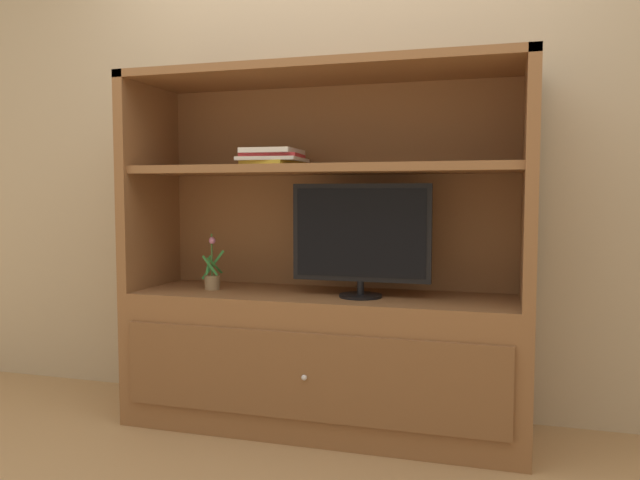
{
  "coord_description": "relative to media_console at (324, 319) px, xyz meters",
  "views": [
    {
      "loc": [
        0.79,
        -2.32,
        1.08
      ],
      "look_at": [
        0.0,
        0.35,
        0.87
      ],
      "focal_mm": 35.18,
      "sensor_mm": 36.0,
      "label": 1
    }
  ],
  "objects": [
    {
      "name": "painted_rear_wall",
      "position": [
        0.0,
        0.34,
        0.9
      ],
      "size": [
        6.0,
        0.1,
        2.8
      ],
      "primitive_type": "cube",
      "color": "tan",
      "rests_on": "ground_plane"
    },
    {
      "name": "media_console",
      "position": [
        0.0,
        0.0,
        0.0
      ],
      "size": [
        1.82,
        0.56,
        1.63
      ],
      "color": "brown",
      "rests_on": "ground_plane"
    },
    {
      "name": "potted_plant",
      "position": [
        -0.54,
        -0.03,
        0.18
      ],
      "size": [
        0.11,
        0.11,
        0.27
      ],
      "color": "#8C7251",
      "rests_on": "media_console"
    },
    {
      "name": "magazine_stack",
      "position": [
        -0.24,
        -0.01,
        0.74
      ],
      "size": [
        0.3,
        0.33,
        0.08
      ],
      "color": "gold",
      "rests_on": "media_console"
    },
    {
      "name": "ground_plane",
      "position": [
        0.0,
        -0.41,
        -0.5
      ],
      "size": [
        8.0,
        8.0,
        0.0
      ],
      "primitive_type": "plane",
      "color": "tan"
    },
    {
      "name": "tv_monitor",
      "position": [
        0.18,
        -0.05,
        0.39
      ],
      "size": [
        0.62,
        0.19,
        0.5
      ],
      "color": "black",
      "rests_on": "media_console"
    }
  ]
}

